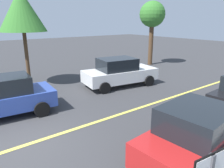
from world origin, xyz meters
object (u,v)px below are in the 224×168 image
car_red_mid_road (198,136)px  tree_left_verge (22,11)px  tree_centre_verge (152,16)px  car_white_approaching (119,72)px

car_red_mid_road → tree_left_verge: size_ratio=0.73×
tree_centre_verge → car_red_mid_road: bearing=-131.5°
tree_left_verge → tree_centre_verge: (10.58, -0.02, -0.16)m
car_white_approaching → tree_left_verge: 6.52m
car_red_mid_road → car_white_approaching: bearing=67.2°
tree_left_verge → tree_centre_verge: bearing=-0.1°
tree_centre_verge → tree_left_verge: bearing=179.9°
car_white_approaching → tree_centre_verge: 7.91m
car_white_approaching → car_red_mid_road: 7.60m
car_white_approaching → car_red_mid_road: (-2.94, -7.01, 0.00)m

